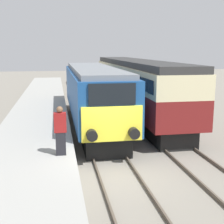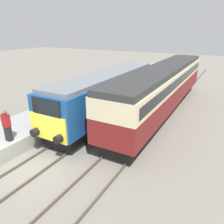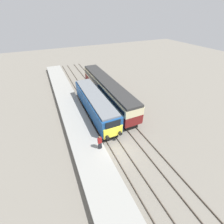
% 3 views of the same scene
% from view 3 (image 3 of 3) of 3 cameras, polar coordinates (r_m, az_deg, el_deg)
% --- Properties ---
extents(ground_plane, '(120.00, 120.00, 0.00)m').
position_cam_3_polar(ground_plane, '(18.44, 2.21, -14.12)').
color(ground_plane, slate).
extents(platform_left, '(3.50, 50.00, 0.89)m').
position_cam_3_polar(platform_left, '(23.17, -14.11, -1.91)').
color(platform_left, gray).
rests_on(platform_left, ground_plane).
extents(rails_near_track, '(1.51, 60.00, 0.14)m').
position_cam_3_polar(rails_near_track, '(21.69, -3.70, -4.89)').
color(rails_near_track, '#4C4238').
rests_on(rails_near_track, ground_plane).
extents(rails_far_track, '(1.50, 60.00, 0.14)m').
position_cam_3_polar(rails_far_track, '(22.81, 4.27, -2.61)').
color(rails_far_track, '#4C4238').
rests_on(rails_far_track, ground_plane).
extents(locomotive, '(2.70, 13.15, 3.64)m').
position_cam_3_polar(locomotive, '(22.62, -6.39, 2.91)').
color(locomotive, black).
rests_on(locomotive, ground_plane).
extents(passenger_carriage, '(2.75, 18.13, 3.93)m').
position_cam_3_polar(passenger_carriage, '(26.28, -1.86, 8.80)').
color(passenger_carriage, black).
rests_on(passenger_carriage, ground_plane).
extents(person_on_platform, '(0.44, 0.26, 1.79)m').
position_cam_3_polar(person_on_platform, '(16.80, -4.65, -11.47)').
color(person_on_platform, black).
rests_on(person_on_platform, platform_left).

